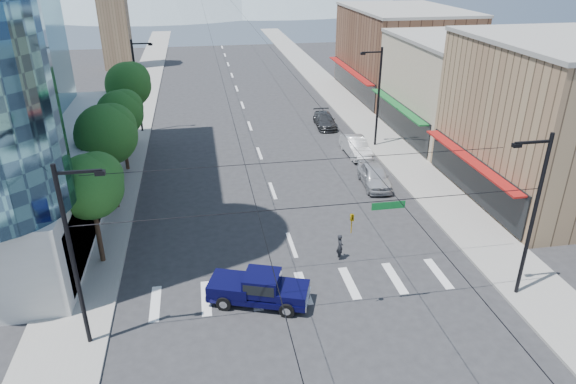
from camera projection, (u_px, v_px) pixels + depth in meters
name	position (u px, v px, depth m)	size (l,w,h in m)	color
ground	(313.00, 305.00, 26.41)	(160.00, 160.00, 0.00)	#28282B
sidewalk_left	(139.00, 105.00, 60.08)	(4.00, 120.00, 0.15)	gray
sidewalk_right	(337.00, 96.00, 63.86)	(4.00, 120.00, 0.15)	gray
shop_near	(561.00, 123.00, 36.10)	(12.00, 14.00, 11.00)	#8C6B4C
shop_mid	(463.00, 89.00, 48.99)	(12.00, 14.00, 9.00)	tan
shop_far	(402.00, 53.00, 63.01)	(12.00, 18.00, 10.00)	brown
tree_near	(92.00, 184.00, 27.95)	(3.65, 3.64, 6.71)	black
tree_midnear	(108.00, 133.00, 33.92)	(4.09, 4.09, 7.52)	black
tree_midfar	(122.00, 112.00, 40.41)	(3.65, 3.64, 6.71)	black
tree_far	(130.00, 83.00, 46.38)	(4.09, 4.09, 7.52)	black
signal_rig	(324.00, 236.00, 23.56)	(21.80, 0.20, 9.00)	black
lamp_pole_nw	(138.00, 83.00, 49.30)	(2.00, 0.25, 9.00)	black
lamp_pole_ne	(377.00, 94.00, 45.55)	(2.00, 0.25, 9.00)	black
pickup_truck	(258.00, 288.00, 26.20)	(5.48, 3.46, 1.75)	black
pedestrian	(340.00, 247.00, 30.03)	(0.59, 0.38, 1.60)	black
parked_car_near	(374.00, 176.00, 39.41)	(1.94, 4.83, 1.64)	#BABBBF
parked_car_mid	(356.00, 146.00, 45.30)	(1.69, 4.85, 1.60)	silver
parked_car_far	(325.00, 120.00, 52.63)	(1.93, 4.75, 1.38)	#333436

